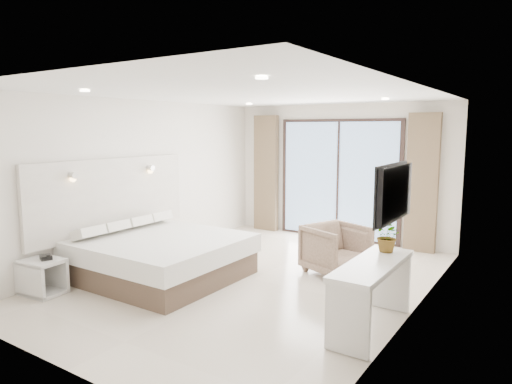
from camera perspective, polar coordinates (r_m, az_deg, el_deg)
ground at (r=6.89m, az=-0.32°, el=-10.83°), size 6.20×6.20×0.00m
room_shell at (r=7.22m, az=1.28°, el=2.88°), size 4.62×6.22×2.72m
bed at (r=7.03m, az=-11.83°, el=-7.89°), size 2.20×2.09×0.75m
nightstand at (r=6.86m, az=-25.10°, el=-9.59°), size 0.56×0.48×0.48m
phone at (r=6.77m, az=-24.78°, el=-7.42°), size 0.21×0.19×0.06m
console_desk at (r=5.25m, az=14.32°, el=-10.73°), size 0.48×1.53×0.77m
plant at (r=5.62m, az=16.17°, el=-5.74°), size 0.47×0.49×0.30m
armchair at (r=7.14m, az=9.97°, el=-6.77°), size 1.02×1.04×0.84m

